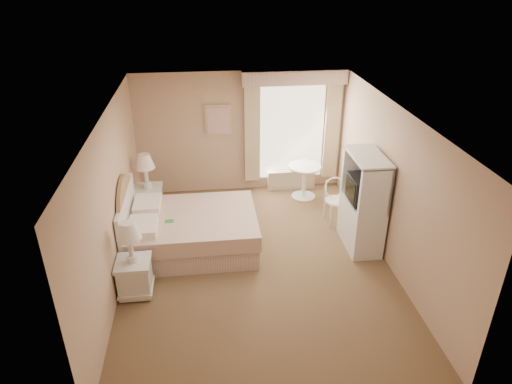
{
  "coord_description": "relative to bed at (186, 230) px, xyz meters",
  "views": [
    {
      "loc": [
        -0.72,
        -6.01,
        4.37
      ],
      "look_at": [
        0.02,
        0.3,
        1.14
      ],
      "focal_mm": 32.0,
      "sensor_mm": 36.0,
      "label": 1
    }
  ],
  "objects": [
    {
      "name": "window",
      "position": [
        2.17,
        2.07,
        0.99
      ],
      "size": [
        2.05,
        0.22,
        2.51
      ],
      "color": "white",
      "rests_on": "room"
    },
    {
      "name": "nightstand_far",
      "position": [
        -0.72,
        1.2,
        0.12
      ],
      "size": [
        0.51,
        0.51,
        1.24
      ],
      "color": "white",
      "rests_on": "room"
    },
    {
      "name": "bed",
      "position": [
        0.0,
        0.0,
        0.0
      ],
      "size": [
        2.13,
        1.65,
        1.46
      ],
      "color": "tan",
      "rests_on": "room"
    },
    {
      "name": "armoire",
      "position": [
        2.93,
        -0.24,
        0.33
      ],
      "size": [
        0.5,
        0.99,
        1.65
      ],
      "color": "white",
      "rests_on": "room"
    },
    {
      "name": "room",
      "position": [
        1.12,
        -0.58,
        0.9
      ],
      "size": [
        4.21,
        5.51,
        2.51
      ],
      "color": "brown",
      "rests_on": "ground"
    },
    {
      "name": "framed_art",
      "position": [
        0.67,
        2.13,
        1.2
      ],
      "size": [
        0.52,
        0.04,
        0.62
      ],
      "color": "tan",
      "rests_on": "room"
    },
    {
      "name": "cafe_chair",
      "position": [
        2.73,
        0.63,
        0.14
      ],
      "size": [
        0.45,
        0.45,
        0.84
      ],
      "rotation": [
        0.0,
        0.0,
        0.12
      ],
      "color": "silver",
      "rests_on": "room"
    },
    {
      "name": "nightstand_near",
      "position": [
        -0.72,
        -1.11,
        0.09
      ],
      "size": [
        0.49,
        0.49,
        1.18
      ],
      "color": "white",
      "rests_on": "room"
    },
    {
      "name": "round_table",
      "position": [
        2.36,
        1.61,
        0.11
      ],
      "size": [
        0.66,
        0.66,
        0.7
      ],
      "color": "silver",
      "rests_on": "room"
    }
  ]
}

